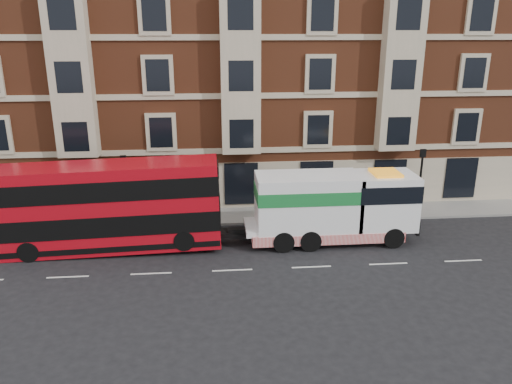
% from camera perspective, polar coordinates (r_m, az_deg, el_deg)
% --- Properties ---
extents(ground, '(120.00, 120.00, 0.00)m').
position_cam_1_polar(ground, '(25.20, -2.72, -8.92)').
color(ground, black).
rests_on(ground, ground).
extents(sidewalk, '(90.00, 3.00, 0.15)m').
position_cam_1_polar(sidewalk, '(32.03, -3.32, -2.73)').
color(sidewalk, slate).
rests_on(sidewalk, ground).
extents(victorian_terrace, '(45.00, 12.00, 20.40)m').
position_cam_1_polar(victorian_terrace, '(37.50, -3.22, 15.94)').
color(victorian_terrace, brown).
rests_on(victorian_terrace, ground).
extents(lamp_post_west, '(0.35, 0.15, 4.35)m').
position_cam_1_polar(lamp_post_west, '(30.39, -14.70, 0.72)').
color(lamp_post_west, black).
rests_on(lamp_post_west, sidewalk).
extents(lamp_post_east, '(0.35, 0.15, 4.35)m').
position_cam_1_polar(lamp_post_east, '(32.58, 18.28, 1.55)').
color(lamp_post_east, black).
rests_on(lamp_post_east, sidewalk).
extents(double_decker_bus, '(11.78, 2.70, 4.77)m').
position_cam_1_polar(double_decker_bus, '(27.67, -16.51, -1.48)').
color(double_decker_bus, '#B30915').
rests_on(double_decker_bus, ground).
extents(tow_truck, '(9.43, 2.79, 3.93)m').
position_cam_1_polar(tow_truck, '(28.00, 8.53, -1.63)').
color(tow_truck, white).
rests_on(tow_truck, ground).
extents(pedestrian, '(0.78, 0.71, 1.79)m').
position_cam_1_polar(pedestrian, '(31.94, -13.26, -1.41)').
color(pedestrian, '#1B1B37').
rests_on(pedestrian, sidewalk).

